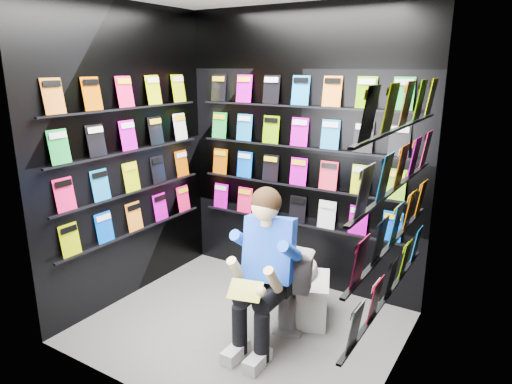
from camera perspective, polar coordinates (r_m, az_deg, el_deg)
The scene contains 13 objects.
floor at distance 3.91m, azimuth -1.73°, elevation -16.49°, with size 2.40×2.40×0.00m, color #60605E.
wall_back at distance 4.26m, azimuth 5.58°, elevation 4.99°, with size 2.40×0.04×2.60m, color black.
wall_front at distance 2.66m, azimuth -13.91°, elevation -1.85°, with size 2.40×0.04×2.60m, color black.
wall_left at distance 4.18m, azimuth -15.79°, elevation 4.27°, with size 0.04×2.00×2.60m, color black.
wall_right at distance 2.94m, azimuth 17.99°, elevation -0.53°, with size 0.04×2.00×2.60m, color black.
comics_back at distance 4.23m, azimuth 5.40°, elevation 4.99°, with size 2.10×0.06×1.37m, color red, non-canonical shape.
comics_left at distance 4.16m, azimuth -15.52°, elevation 4.30°, with size 0.06×1.70×1.37m, color red, non-canonical shape.
comics_right at distance 2.94m, azimuth 17.44°, elevation -0.35°, with size 0.06×1.70×1.37m, color red, non-canonical shape.
toilet at distance 3.87m, azimuth 4.67°, elevation -10.66°, with size 0.42×0.75×0.73m, color white.
longbox at distance 3.96m, azimuth 7.04°, elevation -13.37°, with size 0.24×0.44×0.33m, color silver.
longbox_lid at distance 3.88m, azimuth 7.13°, elevation -11.01°, with size 0.27×0.46×0.03m, color silver.
reader at distance 3.41m, azimuth 1.86°, elevation -7.30°, with size 0.49×0.72×1.33m, color blue, non-canonical shape.
held_comic at distance 3.21m, azimuth -1.35°, elevation -12.19°, with size 0.23×0.01×0.16m, color #3D942A.
Camera 1 is at (1.84, -2.76, 2.07)m, focal length 32.00 mm.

